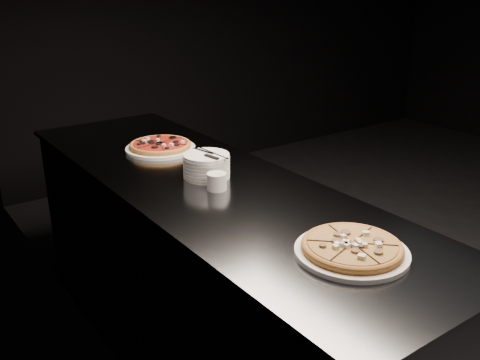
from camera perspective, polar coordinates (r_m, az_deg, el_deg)
floor at (r=4.10m, az=22.92°, el=-5.91°), size 5.00×5.00×0.00m
wall_left at (r=1.98m, az=-13.23°, el=10.80°), size 0.02×5.00×2.80m
wall_back at (r=5.40m, az=1.44°, el=17.30°), size 5.00×0.02×2.80m
counter at (r=2.47m, az=-3.40°, el=-10.04°), size 0.74×2.44×0.92m
pizza_mushroom at (r=1.70m, az=11.85°, el=-7.15°), size 0.39×0.39×0.04m
pizza_tomato at (r=2.69m, az=-8.48°, el=3.60°), size 0.35×0.35×0.04m
plate_stack at (r=2.29m, az=-3.60°, el=1.55°), size 0.20×0.20×0.10m
cutlery at (r=2.27m, az=-3.25°, el=2.78°), size 0.07×0.21×0.01m
ramekin at (r=2.16m, az=-2.50°, el=-0.11°), size 0.08×0.08×0.07m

